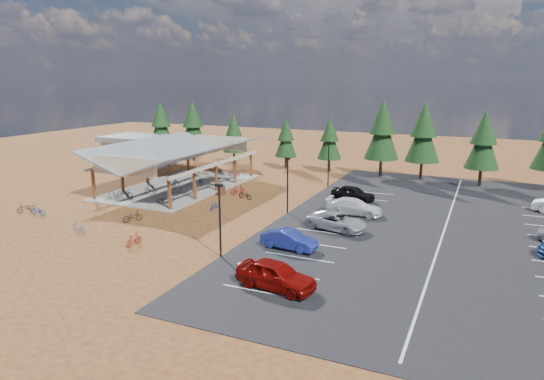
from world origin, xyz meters
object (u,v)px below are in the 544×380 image
(bike_6, at_px, (197,181))
(outbuilding, at_px, (143,149))
(bike_0, at_px, (125,193))
(car_0, at_px, (276,275))
(bike_10, at_px, (38,211))
(bike_11, at_px, (134,240))
(bike_2, at_px, (171,180))
(car_1, at_px, (289,240))
(bike_3, at_px, (202,169))
(bike_1, at_px, (150,189))
(lamp_post_1, at_px, (288,181))
(trash_bin_0, at_px, (220,191))
(bike_16, at_px, (245,195))
(bike_7, at_px, (234,173))
(bike_5, at_px, (177,187))
(trash_bin_1, at_px, (223,190))
(lamp_post_2, at_px, (329,161))
(bike_15, at_px, (238,190))
(bike_14, at_px, (214,205))
(lamp_post_0, at_px, (220,215))
(car_3, at_px, (354,207))
(bike_8, at_px, (26,208))
(bike_4, at_px, (165,200))
(bike_pavilion, at_px, (180,154))
(bike_13, at_px, (79,226))
(car_2, at_px, (337,221))
(bike_12, at_px, (133,217))
(car_4, at_px, (353,193))
(bike_9, at_px, (112,197))

(bike_6, bearing_deg, outbuilding, 59.99)
(bike_0, xyz_separation_m, car_0, (22.74, -13.49, 0.29))
(bike_10, xyz_separation_m, bike_11, (13.08, -2.80, -0.00))
(bike_2, relative_size, car_1, 0.42)
(bike_3, bearing_deg, bike_1, -176.62)
(lamp_post_1, relative_size, bike_0, 2.84)
(bike_11, bearing_deg, trash_bin_0, 98.93)
(bike_11, distance_m, bike_16, 15.81)
(lamp_post_1, bearing_deg, bike_7, 134.66)
(outbuilding, bearing_deg, bike_5, -41.64)
(trash_bin_1, distance_m, bike_11, 16.92)
(bike_5, bearing_deg, bike_3, 18.93)
(lamp_post_2, height_order, bike_15, lamp_post_2)
(bike_14, bearing_deg, bike_2, 139.94)
(trash_bin_0, xyz_separation_m, bike_5, (-4.77, -0.97, 0.19))
(bike_6, bearing_deg, lamp_post_0, -140.91)
(bike_16, distance_m, car_3, 11.62)
(bike_8, bearing_deg, bike_14, 37.84)
(bike_4, relative_size, car_3, 0.31)
(bike_pavilion, height_order, bike_8, bike_pavilion)
(bike_7, height_order, car_1, car_1)
(bike_13, distance_m, bike_14, 12.04)
(lamp_post_0, bearing_deg, bike_0, 149.08)
(bike_7, relative_size, bike_10, 0.81)
(lamp_post_0, distance_m, car_3, 15.26)
(bike_pavilion, xyz_separation_m, car_3, (20.64, -2.99, -3.07))
(car_0, bearing_deg, lamp_post_2, 20.68)
(bike_6, relative_size, car_2, 0.34)
(lamp_post_1, relative_size, bike_12, 2.99)
(lamp_post_1, bearing_deg, bike_8, -156.79)
(trash_bin_1, height_order, car_4, car_4)
(bike_1, bearing_deg, bike_7, -14.68)
(bike_6, bearing_deg, bike_16, -109.85)
(bike_1, distance_m, bike_11, 16.30)
(bike_9, bearing_deg, car_1, -174.93)
(bike_8, xyz_separation_m, bike_12, (10.94, 1.61, 0.03))
(bike_5, relative_size, car_4, 0.41)
(bike_pavilion, relative_size, bike_0, 10.71)
(bike_14, bearing_deg, lamp_post_0, -61.54)
(lamp_post_0, distance_m, bike_3, 30.25)
(bike_3, distance_m, car_0, 36.04)
(lamp_post_2, relative_size, bike_10, 2.79)
(bike_6, xyz_separation_m, car_1, (17.33, -14.92, 0.17))
(bike_14, distance_m, car_3, 12.83)
(bike_pavilion, xyz_separation_m, trash_bin_0, (5.99, -1.56, -3.37))
(lamp_post_2, relative_size, bike_16, 2.91)
(lamp_post_1, relative_size, bike_6, 3.06)
(bike_7, xyz_separation_m, bike_11, (5.35, -25.07, -0.07))
(bike_6, relative_size, car_1, 0.41)
(bike_16, bearing_deg, bike_1, -58.99)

